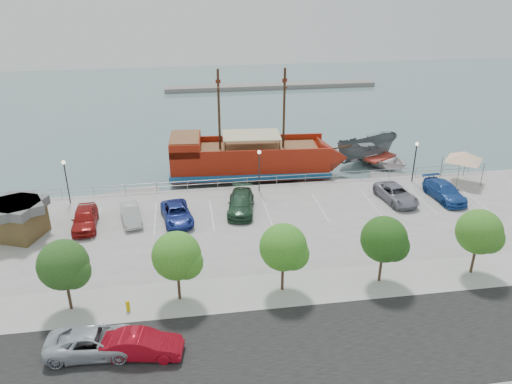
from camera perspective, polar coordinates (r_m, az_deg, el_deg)
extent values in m
plane|color=slate|center=(44.10, 1.68, -4.54)|extent=(160.00, 160.00, 0.00)
cube|color=black|center=(30.76, 7.23, -17.29)|extent=(100.00, 8.00, 0.04)
cube|color=#A2A2A0|center=(35.28, 4.63, -10.90)|extent=(100.00, 4.00, 0.05)
cylinder|color=gray|center=(50.17, 0.13, 1.70)|extent=(50.00, 0.06, 0.06)
cylinder|color=gray|center=(50.33, 0.13, 1.28)|extent=(50.00, 0.06, 0.06)
cube|color=gray|center=(96.76, 1.75, 11.99)|extent=(40.00, 3.00, 0.80)
cube|color=maroon|center=(54.35, -0.75, 3.59)|extent=(17.08, 6.41, 2.72)
cube|color=#18558D|center=(54.68, -0.75, 2.72)|extent=(17.42, 6.74, 0.63)
cone|color=maroon|center=(55.68, 8.77, 3.82)|extent=(3.70, 5.25, 5.03)
cube|color=maroon|center=(53.64, -8.07, 5.43)|extent=(3.50, 5.44, 1.47)
cube|color=brown|center=(53.40, -8.12, 6.23)|extent=(3.27, 5.01, 0.13)
cube|color=brown|center=(53.90, -0.20, 5.01)|extent=(13.90, 5.56, 0.16)
cube|color=maroon|center=(56.13, -0.94, 6.15)|extent=(16.72, 1.40, 0.73)
cube|color=maroon|center=(51.40, -0.57, 4.39)|extent=(16.72, 1.40, 0.73)
cylinder|color=#382111|center=(52.95, 3.23, 9.42)|extent=(0.27, 0.27, 8.59)
cylinder|color=#382111|center=(52.49, -4.25, 9.25)|extent=(0.27, 0.27, 8.59)
cylinder|color=#382111|center=(52.33, 3.30, 12.19)|extent=(0.37, 3.14, 0.15)
cylinder|color=#382111|center=(51.86, -4.34, 12.04)|extent=(0.37, 3.14, 0.15)
cube|color=beige|center=(53.39, -0.54, 6.53)|extent=(6.34, 4.40, 0.13)
cylinder|color=#382111|center=(55.43, 9.59, 5.05)|extent=(2.61, 0.35, 0.62)
imported|color=#52585B|center=(60.18, 12.50, 4.64)|extent=(8.37, 4.66, 3.06)
imported|color=silver|center=(59.76, 13.98, 3.53)|extent=(7.98, 8.65, 1.46)
cube|color=gray|center=(52.02, -14.61, -0.40)|extent=(6.95, 3.46, 0.38)
cube|color=gray|center=(53.75, 8.10, 1.00)|extent=(6.40, 2.83, 0.35)
cube|color=slate|center=(56.67, 16.34, 1.50)|extent=(7.05, 4.18, 0.39)
cube|color=brown|center=(45.15, -25.42, -3.22)|extent=(4.27, 4.27, 2.42)
cube|color=#555556|center=(44.54, -25.76, -1.52)|extent=(4.84, 4.84, 0.77)
cylinder|color=slate|center=(55.50, 20.42, 2.67)|extent=(0.08, 0.08, 2.39)
cylinder|color=slate|center=(57.11, 22.78, 2.88)|extent=(0.08, 0.08, 2.39)
cylinder|color=slate|center=(53.39, 22.05, 1.55)|extent=(0.08, 0.08, 2.39)
cylinder|color=slate|center=(55.06, 24.45, 1.81)|extent=(0.08, 0.08, 2.39)
pyramid|color=white|center=(54.54, 22.78, 4.30)|extent=(4.99, 4.99, 0.98)
imported|color=#B4BCC6|center=(31.21, -18.02, -15.99)|extent=(5.55, 2.79, 1.51)
imported|color=#A60B1B|center=(30.32, -12.87, -16.67)|extent=(4.79, 2.33, 1.51)
cylinder|color=#D8B100|center=(34.01, -14.41, -12.62)|extent=(0.25, 0.25, 0.64)
sphere|color=#D8B100|center=(33.81, -14.47, -12.16)|extent=(0.28, 0.28, 0.28)
cylinder|color=black|center=(49.29, -20.78, 0.91)|extent=(0.12, 0.12, 4.00)
sphere|color=#FFF2CC|center=(48.55, -21.14, 3.18)|extent=(0.36, 0.36, 0.36)
cylinder|color=black|center=(48.58, 0.37, 2.25)|extent=(0.12, 0.12, 4.00)
sphere|color=#FFF2CC|center=(47.83, 0.37, 4.58)|extent=(0.36, 0.36, 0.36)
cylinder|color=black|center=(53.32, 17.64, 3.13)|extent=(0.12, 0.12, 4.00)
sphere|color=#FFF2CC|center=(52.63, 17.92, 5.26)|extent=(0.36, 0.36, 0.36)
cylinder|color=#473321|center=(34.85, -20.59, -10.96)|extent=(0.20, 0.20, 2.20)
sphere|color=#244919|center=(33.63, -21.17, -7.74)|extent=(3.20, 3.20, 3.20)
sphere|color=#244919|center=(33.45, -20.15, -8.56)|extent=(2.20, 2.20, 2.20)
cylinder|color=#473321|center=(33.95, -8.81, -10.50)|extent=(0.20, 0.20, 2.20)
sphere|color=#37741F|center=(32.69, -9.07, -7.19)|extent=(3.20, 3.20, 3.20)
sphere|color=#37741F|center=(32.64, -7.96, -8.00)|extent=(2.20, 2.20, 2.20)
cylinder|color=#473321|center=(34.48, 3.05, -9.60)|extent=(0.20, 0.20, 2.20)
sphere|color=#36791F|center=(33.24, 3.13, -6.31)|extent=(3.20, 3.20, 3.20)
sphere|color=#36791F|center=(33.31, 4.24, -7.08)|extent=(2.20, 2.20, 2.20)
cylinder|color=#473321|center=(36.37, 14.04, -8.40)|extent=(0.20, 0.20, 2.20)
sphere|color=#204A15|center=(35.20, 14.42, -5.25)|extent=(3.20, 3.20, 3.20)
sphere|color=#204A15|center=(35.39, 15.43, -5.95)|extent=(2.20, 2.20, 2.20)
cylinder|color=#473321|center=(39.43, 23.57, -7.10)|extent=(0.20, 0.20, 2.20)
sphere|color=#356E1F|center=(38.35, 24.14, -4.16)|extent=(3.20, 3.20, 3.20)
sphere|color=#356E1F|center=(38.63, 25.02, -4.80)|extent=(2.20, 2.20, 2.20)
imported|color=maroon|center=(44.76, -18.98, -2.85)|extent=(2.30, 5.04, 1.68)
imported|color=silver|center=(44.67, -14.10, -2.45)|extent=(2.32, 4.52, 1.42)
imported|color=navy|center=(43.95, -9.03, -2.44)|extent=(3.12, 5.41, 1.42)
imported|color=#22432B|center=(45.08, -1.73, -1.27)|extent=(3.21, 5.89, 1.62)
imported|color=gray|center=(48.83, 15.72, -0.22)|extent=(3.14, 5.54, 1.46)
imported|color=#1F4899|center=(50.72, 20.75, 0.08)|extent=(2.63, 5.61, 1.58)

